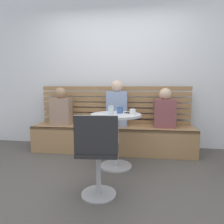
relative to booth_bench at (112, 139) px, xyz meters
The scene contains 13 objects.
ground 1.22m from the booth_bench, 90.00° to the right, with size 8.00×8.00×0.00m, color #514C47.
back_wall 1.31m from the booth_bench, 90.00° to the left, with size 5.20×0.10×2.90m, color silver.
booth_bench is the anchor object (origin of this frame).
booth_backrest 0.61m from the booth_bench, 90.00° to the left, with size 2.65×0.04×0.67m.
cafe_table 0.74m from the booth_bench, 77.76° to the right, with size 0.68×0.68×0.74m.
white_chair 1.49m from the booth_bench, 87.62° to the right, with size 0.43×0.43×0.85m.
person_adult 0.57m from the booth_bench, 24.90° to the left, with size 0.34×0.22×0.76m.
person_child_left 1.00m from the booth_bench, ahead, with size 0.34×0.22×0.64m.
person_child_middle 1.03m from the booth_bench, behind, with size 0.34×0.22×0.65m.
cup_mug_blue 0.83m from the booth_bench, 71.88° to the right, with size 0.08×0.08×0.10m, color #3D5B9E.
cup_ceramic_white 0.94m from the booth_bench, 61.05° to the right, with size 0.08×0.08×0.07m, color white.
cup_glass_tall 0.97m from the booth_bench, 83.41° to the right, with size 0.07×0.07×0.12m, color silver.
phone_on_table 0.83m from the booth_bench, 60.22° to the right, with size 0.07×0.14×0.01m, color black.
Camera 1 is at (0.47, -2.13, 1.11)m, focal length 32.46 mm.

